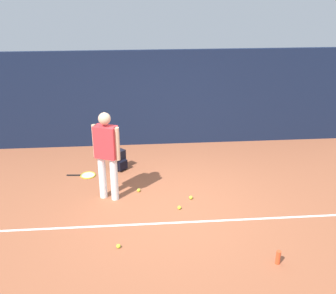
% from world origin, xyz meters
% --- Properties ---
extents(ground_plane, '(12.00, 12.00, 0.00)m').
position_xyz_m(ground_plane, '(0.00, 0.00, 0.00)').
color(ground_plane, '#9E5638').
extents(back_fence, '(10.00, 0.10, 2.34)m').
position_xyz_m(back_fence, '(0.00, 3.00, 1.17)').
color(back_fence, '#141E38').
rests_on(back_fence, ground).
extents(court_line, '(9.00, 0.05, 0.00)m').
position_xyz_m(court_line, '(0.00, -0.56, 0.00)').
color(court_line, white).
rests_on(court_line, ground).
extents(tennis_player, '(0.50, 0.36, 1.70)m').
position_xyz_m(tennis_player, '(-1.12, 0.37, 0.97)').
color(tennis_player, white).
rests_on(tennis_player, ground).
extents(tennis_racket, '(0.62, 0.35, 0.03)m').
position_xyz_m(tennis_racket, '(-1.65, 1.33, 0.01)').
color(tennis_racket, black).
rests_on(tennis_racket, ground).
extents(backpack, '(0.38, 0.38, 0.44)m').
position_xyz_m(backpack, '(-0.98, 1.58, 0.21)').
color(backpack, black).
rests_on(backpack, ground).
extents(tennis_ball_near_player, '(0.07, 0.07, 0.07)m').
position_xyz_m(tennis_ball_near_player, '(0.16, -0.14, 0.03)').
color(tennis_ball_near_player, '#CCE033').
rests_on(tennis_ball_near_player, ground).
extents(tennis_ball_by_fence, '(0.07, 0.07, 0.07)m').
position_xyz_m(tennis_ball_by_fence, '(-0.90, -1.17, 0.03)').
color(tennis_ball_by_fence, '#CCE033').
rests_on(tennis_ball_by_fence, ground).
extents(tennis_ball_mid_court, '(0.07, 0.07, 0.07)m').
position_xyz_m(tennis_ball_mid_court, '(0.42, 0.20, 0.03)').
color(tennis_ball_mid_court, '#CCE033').
rests_on(tennis_ball_mid_court, ground).
extents(tennis_ball_far_left, '(0.07, 0.07, 0.07)m').
position_xyz_m(tennis_ball_far_left, '(-0.56, 0.56, 0.03)').
color(tennis_ball_far_left, '#CCE033').
rests_on(tennis_ball_far_left, ground).
extents(water_bottle, '(0.07, 0.07, 0.22)m').
position_xyz_m(water_bottle, '(1.43, -1.73, 0.11)').
color(water_bottle, '#D84C26').
rests_on(water_bottle, ground).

